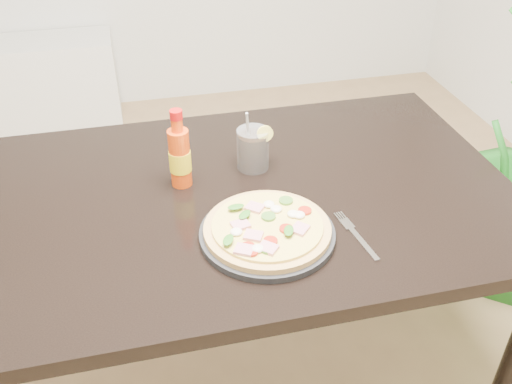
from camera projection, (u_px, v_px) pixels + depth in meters
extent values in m
cube|color=black|center=(245.00, 198.00, 1.49)|extent=(1.40, 0.90, 0.04)
cylinder|color=black|center=(33.00, 249.00, 1.89)|extent=(0.06, 0.06, 0.71)
cylinder|color=black|center=(390.00, 197.00, 2.14)|extent=(0.06, 0.06, 0.71)
cylinder|color=black|center=(267.00, 234.00, 1.32)|extent=(0.32, 0.32, 0.02)
cylinder|color=#D7B560|center=(267.00, 229.00, 1.31)|extent=(0.29, 0.29, 0.01)
cylinder|color=#E2D562|center=(267.00, 225.00, 1.31)|extent=(0.26, 0.26, 0.01)
cube|color=pink|center=(240.00, 225.00, 1.30)|extent=(0.05, 0.04, 0.01)
cube|color=pink|center=(244.00, 250.00, 1.23)|extent=(0.05, 0.05, 0.01)
cube|color=pink|center=(255.00, 207.00, 1.35)|extent=(0.05, 0.05, 0.01)
cube|color=pink|center=(253.00, 236.00, 1.27)|extent=(0.05, 0.05, 0.01)
cube|color=pink|center=(268.00, 248.00, 1.23)|extent=(0.05, 0.05, 0.01)
cube|color=pink|center=(300.00, 229.00, 1.29)|extent=(0.05, 0.05, 0.01)
cylinder|color=#AD2112|center=(286.00, 229.00, 1.29)|extent=(0.03, 0.03, 0.01)
cylinder|color=#AD2112|center=(251.00, 252.00, 1.22)|extent=(0.03, 0.03, 0.01)
cylinder|color=#AD2112|center=(305.00, 211.00, 1.34)|extent=(0.03, 0.03, 0.01)
cylinder|color=#AD2112|center=(270.00, 241.00, 1.25)|extent=(0.03, 0.03, 0.01)
cylinder|color=#AD2112|center=(248.00, 247.00, 1.24)|extent=(0.03, 0.03, 0.01)
cylinder|color=#427426|center=(268.00, 216.00, 1.33)|extent=(0.03, 0.03, 0.01)
cylinder|color=#427426|center=(268.00, 249.00, 1.23)|extent=(0.03, 0.03, 0.01)
cylinder|color=#427426|center=(286.00, 201.00, 1.38)|extent=(0.03, 0.03, 0.01)
ellipsoid|color=white|center=(276.00, 209.00, 1.35)|extent=(0.03, 0.03, 0.01)
ellipsoid|color=white|center=(293.00, 214.00, 1.33)|extent=(0.03, 0.03, 0.01)
ellipsoid|color=white|center=(299.00, 215.00, 1.33)|extent=(0.03, 0.03, 0.01)
ellipsoid|color=white|center=(269.00, 204.00, 1.36)|extent=(0.03, 0.03, 0.01)
ellipsoid|color=white|center=(236.00, 232.00, 1.28)|extent=(0.03, 0.03, 0.01)
ellipsoid|color=white|center=(258.00, 249.00, 1.23)|extent=(0.03, 0.03, 0.01)
ellipsoid|color=#2B6F1A|center=(228.00, 240.00, 1.24)|extent=(0.04, 0.05, 0.00)
ellipsoid|color=#2B6F1A|center=(289.00, 230.00, 1.27)|extent=(0.04, 0.05, 0.00)
ellipsoid|color=#2B6F1A|center=(236.00, 207.00, 1.34)|extent=(0.04, 0.03, 0.00)
ellipsoid|color=#2B6F1A|center=(245.00, 214.00, 1.32)|extent=(0.04, 0.04, 0.00)
cylinder|color=#DE430D|center=(180.00, 158.00, 1.46)|extent=(0.07, 0.07, 0.16)
cylinder|color=yellow|center=(180.00, 161.00, 1.47)|extent=(0.06, 0.06, 0.06)
cylinder|color=#DE430D|center=(177.00, 125.00, 1.41)|extent=(0.03, 0.03, 0.03)
cylinder|color=red|center=(176.00, 115.00, 1.39)|extent=(0.03, 0.03, 0.02)
cylinder|color=black|center=(253.00, 151.00, 1.55)|extent=(0.08, 0.08, 0.10)
cylinder|color=silver|center=(253.00, 149.00, 1.54)|extent=(0.09, 0.09, 0.11)
cylinder|color=#F2E059|center=(265.00, 134.00, 1.50)|extent=(0.04, 0.01, 0.04)
cylinder|color=#B2B2B7|center=(248.00, 137.00, 1.53)|extent=(0.03, 0.06, 0.17)
cube|color=silver|center=(364.00, 244.00, 1.30)|extent=(0.03, 0.12, 0.00)
cube|color=silver|center=(347.00, 224.00, 1.36)|extent=(0.03, 0.04, 0.00)
cube|color=silver|center=(337.00, 217.00, 1.38)|extent=(0.01, 0.03, 0.00)
cube|color=silver|center=(339.00, 217.00, 1.39)|extent=(0.01, 0.03, 0.00)
cube|color=silver|center=(341.00, 216.00, 1.39)|extent=(0.01, 0.03, 0.00)
cube|color=silver|center=(344.00, 215.00, 1.39)|extent=(0.01, 0.03, 0.00)
cylinder|color=brown|center=(507.00, 250.00, 2.27)|extent=(0.28, 0.28, 0.22)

